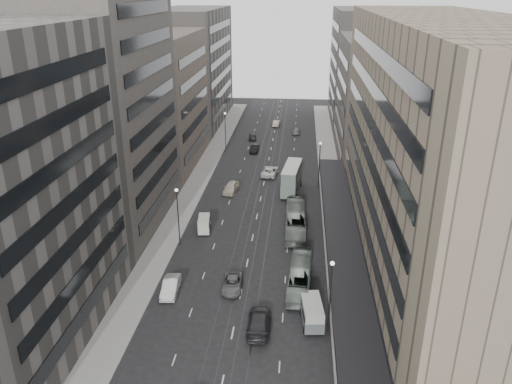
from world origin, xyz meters
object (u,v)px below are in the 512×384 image
(sedan_2, at_px, (232,284))
(sedan_1, at_px, (171,287))
(vw_microbus, at_px, (312,312))
(double_decker, at_px, (292,178))
(bus_far, at_px, (296,220))
(panel_van, at_px, (204,224))
(bus_near, at_px, (300,277))

(sedan_2, bearing_deg, sedan_1, -170.70)
(vw_microbus, relative_size, sedan_2, 1.03)
(double_decker, xyz_separation_m, vw_microbus, (3.03, -36.06, -1.18))
(vw_microbus, bearing_deg, double_decker, 88.07)
(double_decker, height_order, sedan_2, double_decker)
(vw_microbus, relative_size, sedan_1, 1.01)
(bus_far, bearing_deg, panel_van, 5.08)
(sedan_1, relative_size, sedan_2, 1.02)
(sedan_2, bearing_deg, bus_near, 4.89)
(bus_far, bearing_deg, vw_microbus, 94.59)
(sedan_1, xyz_separation_m, sedan_2, (6.96, 1.46, -0.14))
(vw_microbus, xyz_separation_m, panel_van, (-15.17, 19.97, -0.20))
(bus_near, xyz_separation_m, double_decker, (-1.74, 29.34, 1.16))
(bus_near, xyz_separation_m, sedan_2, (-7.86, -1.02, -0.78))
(sedan_1, bearing_deg, double_decker, 63.92)
(bus_near, relative_size, bus_far, 0.87)
(bus_near, bearing_deg, double_decker, -83.14)
(panel_van, bearing_deg, bus_far, -1.23)
(bus_near, distance_m, panel_van, 19.20)
(bus_near, bearing_deg, vw_microbus, 104.30)
(double_decker, xyz_separation_m, panel_van, (-12.14, -16.09, -1.38))
(bus_near, bearing_deg, sedan_2, 10.86)
(bus_near, distance_m, sedan_2, 7.97)
(bus_near, xyz_separation_m, sedan_1, (-14.82, -2.48, -0.64))
(bus_far, height_order, sedan_1, bus_far)
(bus_far, xyz_separation_m, double_decker, (-0.96, 14.70, 0.95))
(double_decker, distance_m, panel_van, 20.20)
(bus_near, distance_m, sedan_1, 15.04)
(bus_near, relative_size, sedan_1, 2.12)
(bus_far, bearing_deg, sedan_1, 49.69)
(sedan_1, bearing_deg, sedan_2, 8.08)
(vw_microbus, distance_m, sedan_2, 10.81)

